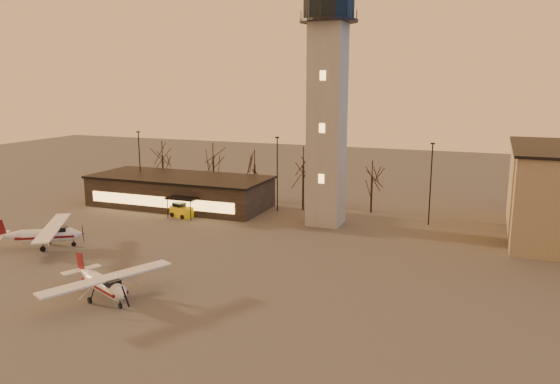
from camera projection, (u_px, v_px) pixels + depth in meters
name	position (u px, v px, depth m)	size (l,w,h in m)	color
ground	(208.00, 320.00, 40.32)	(220.00, 220.00, 0.00)	#3D3A38
control_tower	(328.00, 90.00, 64.44)	(6.80, 6.80, 32.60)	gray
terminal	(180.00, 191.00, 76.92)	(25.40, 12.20, 4.30)	black
light_poles	(332.00, 180.00, 67.35)	(58.50, 12.25, 10.14)	black
tree_row	(254.00, 161.00, 79.76)	(37.20, 9.20, 8.80)	black
cessna_front	(106.00, 288.00, 43.73)	(8.88, 10.66, 3.05)	silver
cessna_rear	(50.00, 237.00, 57.72)	(9.64, 10.94, 3.30)	silver
service_cart	(181.00, 211.00, 70.99)	(3.24, 2.51, 1.85)	gold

